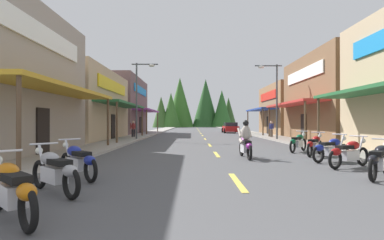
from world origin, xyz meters
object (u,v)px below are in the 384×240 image
(motorcycle_parked_left_0, at_px, (11,189))
(streetlamp_right, at_px, (272,91))
(motorcycle_parked_right_5, at_px, (297,142))
(rider_cruising_lead, at_px, (245,142))
(motorcycle_parked_right_3, at_px, (330,149))
(pedestrian_browsing, at_px, (271,128))
(motorcycle_parked_left_2, at_px, (77,160))
(motorcycle_parked_right_1, at_px, (378,160))
(motorcycle_parked_right_2, at_px, (348,153))
(pedestrian_by_shop, at_px, (132,128))
(parked_car_curbside, at_px, (230,128))
(motorcycle_parked_left_1, at_px, (54,171))
(streetlamp_left, at_px, (140,90))
(motorcycle_parked_right_4, at_px, (314,145))

(motorcycle_parked_left_0, bearing_deg, streetlamp_right, -69.96)
(motorcycle_parked_right_5, relative_size, rider_cruising_lead, 0.80)
(motorcycle_parked_right_3, bearing_deg, pedestrian_browsing, 52.15)
(motorcycle_parked_left_0, height_order, motorcycle_parked_left_2, same)
(motorcycle_parked_left_2, bearing_deg, streetlamp_right, -73.62)
(motorcycle_parked_right_1, xyz_separation_m, motorcycle_parked_right_3, (0.21, 3.35, 0.00))
(motorcycle_parked_right_2, bearing_deg, motorcycle_parked_left_0, -176.22)
(pedestrian_by_shop, bearing_deg, parked_car_curbside, 115.73)
(motorcycle_parked_right_1, xyz_separation_m, motorcycle_parked_right_5, (0.28, 7.11, 0.00))
(motorcycle_parked_right_3, bearing_deg, motorcycle_parked_right_2, -124.06)
(motorcycle_parked_right_2, distance_m, motorcycle_parked_left_0, 9.53)
(rider_cruising_lead, distance_m, pedestrian_browsing, 16.31)
(motorcycle_parked_right_1, distance_m, pedestrian_by_shop, 22.60)
(motorcycle_parked_left_1, distance_m, parked_car_curbside, 35.97)
(motorcycle_parked_right_3, height_order, motorcycle_parked_left_0, same)
(streetlamp_left, xyz_separation_m, streetlamp_right, (10.61, -0.53, -0.12))
(motorcycle_parked_right_3, xyz_separation_m, motorcycle_parked_left_0, (-7.92, -6.91, 0.00))
(motorcycle_parked_right_2, bearing_deg, streetlamp_left, 90.91)
(parked_car_curbside, bearing_deg, motorcycle_parked_left_1, 167.08)
(motorcycle_parked_right_1, bearing_deg, motorcycle_parked_left_2, 133.83)
(motorcycle_parked_right_2, bearing_deg, parked_car_curbside, 59.07)
(motorcycle_parked_right_2, xyz_separation_m, motorcycle_parked_left_0, (-7.84, -5.41, 0.00))
(streetlamp_left, distance_m, motorcycle_parked_left_0, 20.81)
(pedestrian_by_shop, bearing_deg, motorcycle_parked_left_2, -18.84)
(motorcycle_parked_left_2, bearing_deg, motorcycle_parked_right_5, -92.60)
(motorcycle_parked_left_2, distance_m, pedestrian_by_shop, 20.37)
(motorcycle_parked_right_3, relative_size, motorcycle_parked_left_2, 1.17)
(streetlamp_right, distance_m, rider_cruising_lead, 13.08)
(motorcycle_parked_left_0, xyz_separation_m, pedestrian_browsing, (9.96, 23.50, 0.41))
(pedestrian_browsing, bearing_deg, motorcycle_parked_right_5, 137.94)
(motorcycle_parked_right_2, bearing_deg, pedestrian_by_shop, 89.11)
(streetlamp_right, relative_size, motorcycle_parked_left_1, 3.67)
(motorcycle_parked_right_4, relative_size, motorcycle_parked_left_2, 1.09)
(streetlamp_left, distance_m, motorcycle_parked_right_5, 14.07)
(motorcycle_parked_right_1, bearing_deg, motorcycle_parked_right_5, 40.60)
(motorcycle_parked_right_4, relative_size, motorcycle_parked_right_5, 1.02)
(motorcycle_parked_left_2, relative_size, rider_cruising_lead, 0.75)
(motorcycle_parked_right_2, bearing_deg, motorcycle_parked_left_2, 163.00)
(motorcycle_parked_right_1, distance_m, motorcycle_parked_right_5, 7.12)
(parked_car_curbside, bearing_deg, motorcycle_parked_right_1, 179.66)
(motorcycle_parked_right_5, bearing_deg, parked_car_curbside, 39.34)
(motorcycle_parked_left_1, bearing_deg, motorcycle_parked_right_2, -112.99)
(motorcycle_parked_right_2, height_order, pedestrian_by_shop, pedestrian_by_shop)
(motorcycle_parked_left_0, bearing_deg, motorcycle_parked_right_1, -110.53)
(motorcycle_parked_right_2, distance_m, pedestrian_by_shop, 21.04)
(streetlamp_left, relative_size, parked_car_curbside, 1.46)
(motorcycle_parked_right_5, distance_m, pedestrian_browsing, 12.99)
(rider_cruising_lead, bearing_deg, pedestrian_by_shop, 23.37)
(motorcycle_parked_right_3, distance_m, pedestrian_browsing, 16.72)
(motorcycle_parked_left_2, bearing_deg, rider_cruising_lead, -92.46)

